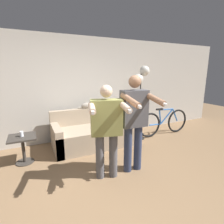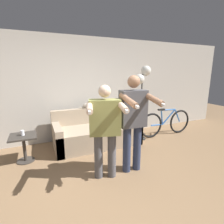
{
  "view_description": "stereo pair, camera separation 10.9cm",
  "coord_description": "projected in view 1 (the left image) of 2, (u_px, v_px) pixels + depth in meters",
  "views": [
    {
      "loc": [
        -0.9,
        -1.93,
        1.75
      ],
      "look_at": [
        0.57,
        1.18,
        0.95
      ],
      "focal_mm": 28.0,
      "sensor_mm": 36.0,
      "label": 1
    },
    {
      "loc": [
        -0.8,
        -1.97,
        1.75
      ],
      "look_at": [
        0.57,
        1.18,
        0.95
      ],
      "focal_mm": 28.0,
      "sensor_mm": 36.0,
      "label": 2
    }
  ],
  "objects": [
    {
      "name": "ground_plane",
      "position": [
        111.0,
        198.0,
        2.47
      ],
      "size": [
        16.0,
        16.0,
        0.0
      ],
      "primitive_type": "plane",
      "color": "#846647"
    },
    {
      "name": "wall_back",
      "position": [
        69.0,
        90.0,
        4.36
      ],
      "size": [
        10.0,
        0.05,
        2.6
      ],
      "color": "beige",
      "rests_on": "ground_plane"
    },
    {
      "name": "couch",
      "position": [
        96.0,
        133.0,
        4.25
      ],
      "size": [
        2.02,
        0.92,
        0.84
      ],
      "color": "tan",
      "rests_on": "ground_plane"
    },
    {
      "name": "person_left",
      "position": [
        107.0,
        126.0,
        2.76
      ],
      "size": [
        0.68,
        0.78,
        1.55
      ],
      "rotation": [
        0.0,
        0.0,
        -0.28
      ],
      "color": "#56565B",
      "rests_on": "ground_plane"
    },
    {
      "name": "person_right",
      "position": [
        134.0,
        118.0,
        2.96
      ],
      "size": [
        0.54,
        0.69,
        1.69
      ],
      "rotation": [
        0.0,
        0.0,
        -0.05
      ],
      "color": "#2D3856",
      "rests_on": "ground_plane"
    },
    {
      "name": "cat",
      "position": [
        88.0,
        105.0,
        4.39
      ],
      "size": [
        0.44,
        0.11,
        0.17
      ],
      "color": "#B7AD9E",
      "rests_on": "couch"
    },
    {
      "name": "floor_lamp",
      "position": [
        141.0,
        80.0,
        4.34
      ],
      "size": [
        0.43,
        0.31,
        1.89
      ],
      "color": "black",
      "rests_on": "ground_plane"
    },
    {
      "name": "side_table",
      "position": [
        23.0,
        144.0,
        3.35
      ],
      "size": [
        0.49,
        0.49,
        0.54
      ],
      "color": "#38332D",
      "rests_on": "ground_plane"
    },
    {
      "name": "cup",
      "position": [
        21.0,
        134.0,
        3.31
      ],
      "size": [
        0.07,
        0.07,
        0.1
      ],
      "color": "silver",
      "rests_on": "side_table"
    },
    {
      "name": "bicycle",
      "position": [
        164.0,
        122.0,
        4.89
      ],
      "size": [
        1.67,
        0.07,
        0.77
      ],
      "color": "black",
      "rests_on": "ground_plane"
    }
  ]
}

